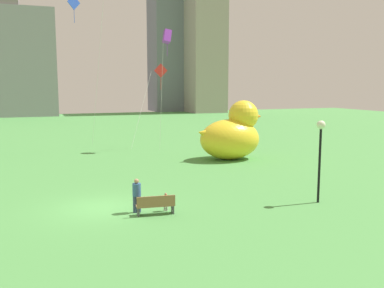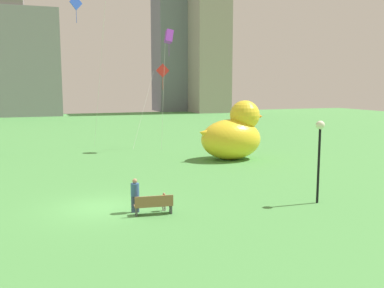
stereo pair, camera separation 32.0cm
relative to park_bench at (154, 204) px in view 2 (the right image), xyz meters
name	(u,v)px [view 2 (the right image)]	position (x,y,z in m)	size (l,w,h in m)	color
ground_plane	(100,208)	(-2.11, 1.97, -0.48)	(140.00, 140.00, 0.00)	#4C9247
park_bench	(154,204)	(0.00, 0.00, 0.00)	(1.76, 0.63, 0.90)	olive
person_adult	(135,194)	(-0.70, 0.68, 0.39)	(0.39, 0.39, 1.57)	#38476B
person_child	(164,201)	(0.60, 0.43, 0.00)	(0.21, 0.21, 0.86)	silver
giant_inflatable_duck	(233,134)	(9.58, 11.98, 1.48)	(5.56, 3.57, 4.61)	yellow
lamppost	(320,142)	(8.10, -0.84, 2.56)	(0.42, 0.42, 4.08)	black
city_skyline	(77,33)	(3.27, 71.03, 15.47)	(57.05, 15.37, 38.50)	#9E938C
kite_blue	(78,11)	(-1.04, 21.09, 11.69)	(2.88, 3.78, 13.45)	silver
kite_red	(162,73)	(6.09, 20.08, 6.36)	(3.56, 3.05, 7.74)	silver
kite_purple	(169,37)	(6.36, 18.56, 9.47)	(1.23, 1.27, 10.66)	silver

